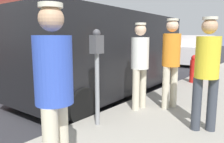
# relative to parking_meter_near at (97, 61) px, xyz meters

# --- Properties ---
(ground_plane) EXTENTS (80.00, 80.00, 0.00)m
(ground_plane) POSITION_rel_parking_meter_near_xyz_m (-1.35, -0.24, -1.18)
(ground_plane) COLOR #2D2D33
(parking_meter_near) EXTENTS (0.14, 0.18, 1.52)m
(parking_meter_near) POSITION_rel_parking_meter_near_xyz_m (0.00, 0.00, 0.00)
(parking_meter_near) COLOR gray
(parking_meter_near) RESTS_ON sidewalk_slab
(pedestrian_in_orange) EXTENTS (0.34, 0.35, 1.74)m
(pedestrian_in_orange) POSITION_rel_parking_meter_near_xyz_m (0.54, 1.53, -0.03)
(pedestrian_in_orange) COLOR beige
(pedestrian_in_orange) RESTS_ON sidewalk_slab
(pedestrian_in_yellow) EXTENTS (0.34, 0.34, 1.68)m
(pedestrian_in_yellow) POSITION_rel_parking_meter_near_xyz_m (1.39, 0.85, -0.07)
(pedestrian_in_yellow) COLOR #383D47
(pedestrian_in_yellow) RESTS_ON sidewalk_slab
(pedestrian_in_white) EXTENTS (0.34, 0.36, 1.66)m
(pedestrian_in_white) POSITION_rel_parking_meter_near_xyz_m (0.10, 1.10, -0.08)
(pedestrian_in_white) COLOR beige
(pedestrian_in_white) RESTS_ON sidewalk_slab
(pedestrian_in_blue) EXTENTS (0.34, 0.34, 1.68)m
(pedestrian_in_blue) POSITION_rel_parking_meter_near_xyz_m (0.68, -1.30, -0.07)
(pedestrian_in_blue) COLOR beige
(pedestrian_in_blue) RESTS_ON sidewalk_slab
(parked_van) EXTENTS (2.30, 5.27, 2.15)m
(parked_van) POSITION_rel_parking_meter_near_xyz_m (-1.50, 2.10, -0.03)
(parked_van) COLOR black
(parked_van) RESTS_ON ground
(parked_sedan_ahead) EXTENTS (2.06, 4.45, 1.65)m
(parked_sedan_ahead) POSITION_rel_parking_meter_near_xyz_m (-1.80, 10.39, -0.43)
(parked_sedan_ahead) COLOR white
(parked_sedan_ahead) RESTS_ON ground
(fire_hydrant) EXTENTS (0.24, 0.24, 0.86)m
(fire_hydrant) POSITION_rel_parking_meter_near_xyz_m (0.10, 4.31, -0.61)
(fire_hydrant) COLOR red
(fire_hydrant) RESTS_ON sidewalk_slab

